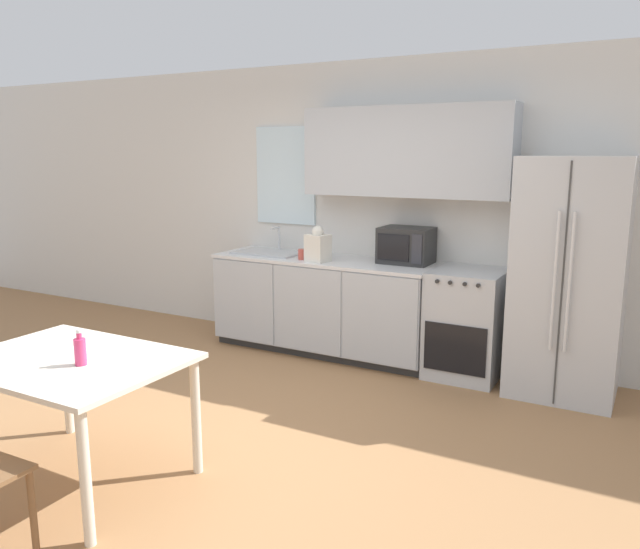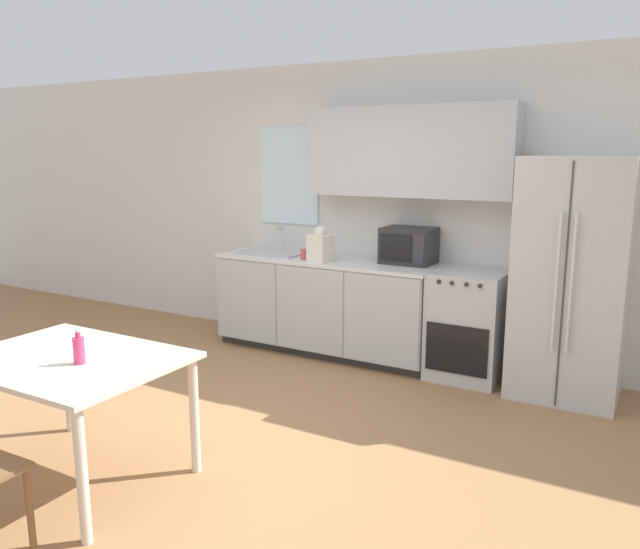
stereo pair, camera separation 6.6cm
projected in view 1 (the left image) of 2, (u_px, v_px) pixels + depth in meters
The scene contains 11 objects.
ground_plane at pixel (231, 439), 4.14m from camera, with size 12.00×12.00×0.00m, color #9E7047.
wall_back at pixel (380, 198), 5.78m from camera, with size 12.00×0.38×2.70m.
kitchen_counter at pixel (324, 305), 5.89m from camera, with size 2.14×0.68×0.90m.
oven_range at pixel (467, 323), 5.25m from camera, with size 0.59×0.66×0.91m.
refrigerator at pixel (569, 278), 4.77m from camera, with size 0.79×0.73×1.84m.
kitchen_sink at pixel (270, 252), 6.10m from camera, with size 0.65×0.43×0.24m.
microwave at pixel (406, 245), 5.52m from camera, with size 0.45×0.35×0.32m.
coffee_mug at pixel (303, 254), 5.73m from camera, with size 0.11×0.08×0.10m.
grocery_bag_0 at pixel (318, 246), 5.61m from camera, with size 0.22×0.20×0.32m.
dining_table at pixel (70, 374), 3.51m from camera, with size 1.23×0.92×0.74m.
drink_bottle at pixel (80, 351), 3.37m from camera, with size 0.06×0.06×0.20m.
Camera 1 is at (2.37, -3.09, 1.87)m, focal length 35.00 mm.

